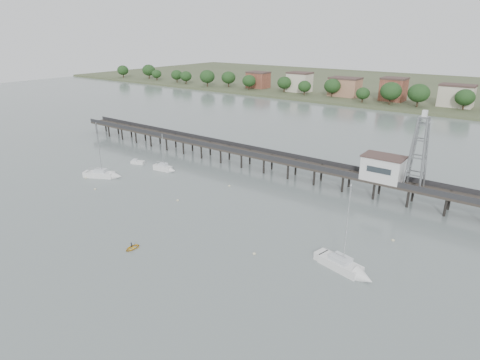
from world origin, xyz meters
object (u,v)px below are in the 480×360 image
object	(u,v)px
pier	(280,159)
sailboat_a	(106,175)
lattice_tower	(419,153)
white_tender	(137,162)
sailboat_b	(166,169)
sailboat_d	(349,269)
yellow_dinghy	(132,249)

from	to	relation	value
pier	sailboat_a	distance (m)	42.72
lattice_tower	white_tender	distance (m)	69.11
pier	lattice_tower	xyz separation A→B (m)	(31.50, 0.00, 7.31)
sailboat_b	white_tender	size ratio (longest dim) A/B	2.60
lattice_tower	sailboat_b	world-z (taller)	lattice_tower
lattice_tower	sailboat_a	size ratio (longest dim) A/B	1.08
sailboat_d	white_tender	size ratio (longest dim) A/B	3.78
white_tender	yellow_dinghy	xyz separation A→B (m)	(34.62, -30.14, -0.43)
white_tender	yellow_dinghy	world-z (taller)	yellow_dinghy
lattice_tower	yellow_dinghy	world-z (taller)	lattice_tower
pier	yellow_dinghy	bearing A→B (deg)	-90.37
sailboat_b	sailboat_a	distance (m)	14.52
sailboat_b	yellow_dinghy	xyz separation A→B (m)	(24.11, -30.54, -0.66)
lattice_tower	sailboat_d	xyz separation A→B (m)	(-0.51, -31.38, -10.47)
sailboat_b	yellow_dinghy	bearing A→B (deg)	-60.24
sailboat_a	white_tender	distance (m)	11.80
sailboat_b	sailboat_d	bearing A→B (deg)	-24.59
yellow_dinghy	sailboat_d	bearing A→B (deg)	23.53
lattice_tower	yellow_dinghy	bearing A→B (deg)	-124.67
sailboat_d	yellow_dinghy	size ratio (longest dim) A/B	5.76
yellow_dinghy	pier	bearing A→B (deg)	88.15
sailboat_b	white_tender	xyz separation A→B (m)	(-10.51, -0.40, -0.23)
pier	yellow_dinghy	distance (m)	46.13
sailboat_a	sailboat_d	world-z (taller)	sailboat_d
white_tender	sailboat_a	bearing A→B (deg)	-100.96
lattice_tower	sailboat_b	distance (m)	58.93
sailboat_b	yellow_dinghy	size ratio (longest dim) A/B	3.95
sailboat_a	white_tender	bearing A→B (deg)	73.97
pier	sailboat_a	world-z (taller)	sailboat_a
lattice_tower	yellow_dinghy	xyz separation A→B (m)	(-31.80, -45.97, -11.10)
pier	sailboat_a	xyz separation A→B (m)	(-32.62, -27.40, -3.16)
sailboat_a	lattice_tower	bearing A→B (deg)	-4.14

